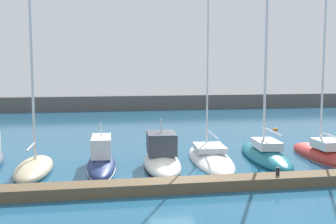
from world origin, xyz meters
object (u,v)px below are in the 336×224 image
at_px(motorboat_navy_fourth, 101,159).
at_px(sailboat_white_sixth, 210,157).
at_px(motorboat_ivory_fifth, 162,158).
at_px(mooring_buoy_orange, 275,130).
at_px(sailboat_red_eighth, 324,154).
at_px(sailboat_teal_seventh, 265,154).
at_px(dock_bollard, 278,171).
at_px(sailboat_sand_third, 34,166).

distance_m(motorboat_navy_fourth, sailboat_white_sixth, 7.44).
xyz_separation_m(motorboat_ivory_fifth, mooring_buoy_orange, (13.61, 13.32, -0.59)).
height_order(motorboat_ivory_fifth, sailboat_red_eighth, sailboat_red_eighth).
distance_m(motorboat_ivory_fifth, sailboat_white_sixth, 3.92).
distance_m(motorboat_ivory_fifth, sailboat_teal_seventh, 7.50).
bearing_deg(motorboat_ivory_fifth, dock_bollard, -128.54).
xyz_separation_m(motorboat_navy_fourth, sailboat_white_sixth, (7.39, 0.75, -0.31)).
relative_size(motorboat_navy_fourth, mooring_buoy_orange, 14.02).
distance_m(sailboat_red_eighth, dock_bollard, 8.37).
bearing_deg(sailboat_teal_seventh, dock_bollard, 167.69).
height_order(sailboat_sand_third, motorboat_ivory_fifth, sailboat_sand_third).
relative_size(motorboat_navy_fourth, sailboat_white_sixth, 0.45).
height_order(sailboat_sand_third, sailboat_white_sixth, sailboat_white_sixth).
relative_size(sailboat_red_eighth, dock_bollard, 29.30).
xyz_separation_m(motorboat_ivory_fifth, sailboat_teal_seventh, (7.42, 1.08, -0.21)).
bearing_deg(dock_bollard, mooring_buoy_orange, 66.30).
bearing_deg(mooring_buoy_orange, sailboat_sand_third, -148.33).
bearing_deg(sailboat_teal_seventh, motorboat_navy_fourth, 96.27).
bearing_deg(motorboat_navy_fourth, dock_bollard, -119.67).
bearing_deg(sailboat_sand_third, motorboat_ivory_fifth, -88.27).
bearing_deg(motorboat_navy_fourth, sailboat_red_eighth, -87.94).
relative_size(sailboat_sand_third, sailboat_red_eighth, 0.98).
bearing_deg(motorboat_ivory_fifth, sailboat_sand_third, 93.20).
relative_size(sailboat_sand_third, motorboat_ivory_fifth, 1.79).
distance_m(sailboat_sand_third, sailboat_red_eighth, 19.45).
distance_m(sailboat_white_sixth, mooring_buoy_orange, 15.49).
relative_size(sailboat_white_sixth, sailboat_teal_seventh, 1.20).
bearing_deg(dock_bollard, motorboat_ivory_fifth, 137.68).
bearing_deg(sailboat_teal_seventh, sailboat_sand_third, 98.36).
distance_m(sailboat_teal_seventh, dock_bollard, 6.42).
bearing_deg(dock_bollard, sailboat_white_sixth, 106.55).
bearing_deg(sailboat_teal_seventh, motorboat_ivory_fifth, 102.90).
height_order(motorboat_navy_fourth, motorboat_ivory_fifth, motorboat_ivory_fifth).
relative_size(motorboat_ivory_fifth, mooring_buoy_orange, 13.74).
bearing_deg(motorboat_ivory_fifth, sailboat_teal_seventh, -77.93).
bearing_deg(sailboat_white_sixth, motorboat_ivory_fifth, 117.40).
relative_size(sailboat_sand_third, sailboat_white_sixth, 0.78).
height_order(motorboat_navy_fourth, dock_bollard, motorboat_navy_fourth).
bearing_deg(motorboat_ivory_fifth, motorboat_navy_fourth, 82.51).
height_order(sailboat_sand_third, sailboat_red_eighth, sailboat_red_eighth).
xyz_separation_m(sailboat_teal_seventh, mooring_buoy_orange, (6.20, 12.24, -0.39)).
bearing_deg(sailboat_sand_third, mooring_buoy_orange, -56.03).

